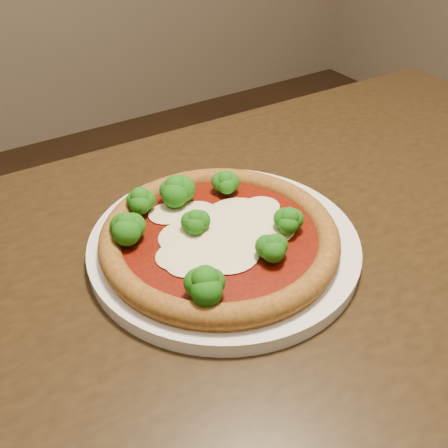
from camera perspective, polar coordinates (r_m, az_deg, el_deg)
dining_table at (r=0.71m, az=6.42°, el=-8.38°), size 1.27×0.73×0.75m
plate at (r=0.62m, az=0.00°, el=-2.29°), size 0.33×0.33×0.02m
pizza at (r=0.60m, az=-0.99°, el=-1.13°), size 0.29×0.29×0.06m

